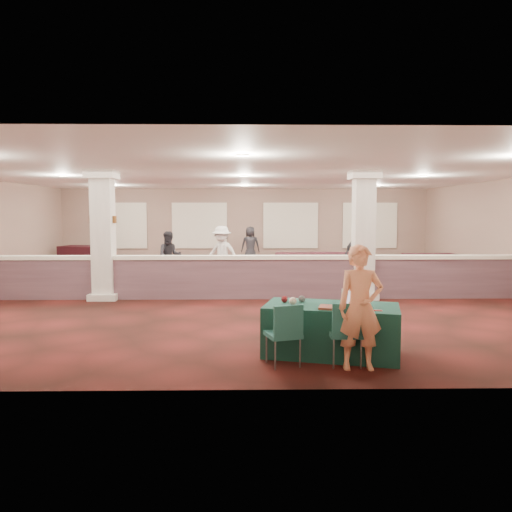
{
  "coord_description": "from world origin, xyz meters",
  "views": [
    {
      "loc": [
        0.07,
        -13.96,
        2.17
      ],
      "look_at": [
        0.29,
        -2.0,
        1.13
      ],
      "focal_mm": 35.0,
      "sensor_mm": 36.0,
      "label": 1
    }
  ],
  "objects_px": {
    "far_table_front_center": "(268,275)",
    "far_table_back_left": "(86,256)",
    "far_table_front_left": "(164,270)",
    "attendee_d": "(250,246)",
    "attendee_c": "(356,255)",
    "conf_chair_main": "(346,329)",
    "near_table": "(331,330)",
    "attendee_a": "(170,256)",
    "far_table_front_right": "(339,264)",
    "woman": "(360,307)",
    "attendee_b": "(222,253)",
    "far_table_back_right": "(431,264)",
    "conf_chair_side": "(285,330)",
    "far_table_back_center": "(302,264)"
  },
  "relations": [
    {
      "from": "far_table_front_center",
      "to": "far_table_back_left",
      "type": "bearing_deg",
      "value": 139.54
    },
    {
      "from": "far_table_front_left",
      "to": "attendee_d",
      "type": "xyz_separation_m",
      "value": [
        2.72,
        5.34,
        0.4
      ]
    },
    {
      "from": "far_table_back_left",
      "to": "attendee_d",
      "type": "relative_size",
      "value": 1.26
    },
    {
      "from": "attendee_c",
      "to": "conf_chair_main",
      "type": "bearing_deg",
      "value": -137.81
    },
    {
      "from": "near_table",
      "to": "attendee_a",
      "type": "height_order",
      "value": "attendee_a"
    },
    {
      "from": "far_table_front_left",
      "to": "far_table_front_right",
      "type": "height_order",
      "value": "far_table_front_left"
    },
    {
      "from": "near_table",
      "to": "woman",
      "type": "height_order",
      "value": "woman"
    },
    {
      "from": "attendee_b",
      "to": "far_table_back_right",
      "type": "bearing_deg",
      "value": 30.67
    },
    {
      "from": "far_table_back_right",
      "to": "attendee_c",
      "type": "xyz_separation_m",
      "value": [
        -2.95,
        -1.4,
        0.45
      ]
    },
    {
      "from": "attendee_b",
      "to": "attendee_c",
      "type": "relative_size",
      "value": 1.07
    },
    {
      "from": "far_table_front_left",
      "to": "attendee_b",
      "type": "distance_m",
      "value": 1.9
    },
    {
      "from": "far_table_front_left",
      "to": "attendee_b",
      "type": "bearing_deg",
      "value": 15.14
    },
    {
      "from": "near_table",
      "to": "far_table_back_right",
      "type": "xyz_separation_m",
      "value": [
        5.14,
        9.7,
        -0.02
      ]
    },
    {
      "from": "near_table",
      "to": "woman",
      "type": "bearing_deg",
      "value": -53.91
    },
    {
      "from": "woman",
      "to": "far_table_front_right",
      "type": "distance_m",
      "value": 10.34
    },
    {
      "from": "far_table_front_right",
      "to": "conf_chair_main",
      "type": "bearing_deg",
      "value": -99.94
    },
    {
      "from": "conf_chair_main",
      "to": "far_table_front_center",
      "type": "relative_size",
      "value": 0.49
    },
    {
      "from": "far_table_front_right",
      "to": "attendee_d",
      "type": "relative_size",
      "value": 1.22
    },
    {
      "from": "far_table_front_right",
      "to": "attendee_b",
      "type": "distance_m",
      "value": 4.13
    },
    {
      "from": "conf_chair_main",
      "to": "far_table_back_right",
      "type": "height_order",
      "value": "conf_chair_main"
    },
    {
      "from": "far_table_front_center",
      "to": "far_table_back_right",
      "type": "xyz_separation_m",
      "value": [
        5.82,
        2.9,
        -0.01
      ]
    },
    {
      "from": "attendee_a",
      "to": "woman",
      "type": "bearing_deg",
      "value": -74.15
    },
    {
      "from": "near_table",
      "to": "attendee_b",
      "type": "bearing_deg",
      "value": 118.41
    },
    {
      "from": "far_table_back_left",
      "to": "near_table",
      "type": "bearing_deg",
      "value": -58.69
    },
    {
      "from": "far_table_back_left",
      "to": "woman",
      "type": "bearing_deg",
      "value": -59.15
    },
    {
      "from": "conf_chair_side",
      "to": "far_table_back_left",
      "type": "distance_m",
      "value": 15.26
    },
    {
      "from": "attendee_b",
      "to": "attendee_c",
      "type": "xyz_separation_m",
      "value": [
        4.27,
        -0.15,
        -0.06
      ]
    },
    {
      "from": "attendee_c",
      "to": "attendee_b",
      "type": "bearing_deg",
      "value": 143.29
    },
    {
      "from": "conf_chair_side",
      "to": "woman",
      "type": "xyz_separation_m",
      "value": [
        1.03,
        -0.12,
        0.34
      ]
    },
    {
      "from": "far_table_front_left",
      "to": "far_table_back_left",
      "type": "bearing_deg",
      "value": 128.93
    },
    {
      "from": "conf_chair_side",
      "to": "far_table_front_center",
      "type": "distance_m",
      "value": 7.38
    },
    {
      "from": "conf_chair_side",
      "to": "woman",
      "type": "relative_size",
      "value": 0.52
    },
    {
      "from": "woman",
      "to": "attendee_c",
      "type": "height_order",
      "value": "woman"
    },
    {
      "from": "conf_chair_side",
      "to": "attendee_a",
      "type": "xyz_separation_m",
      "value": [
        -3.01,
        9.04,
        0.26
      ]
    },
    {
      "from": "attendee_c",
      "to": "attendee_d",
      "type": "xyz_separation_m",
      "value": [
        -3.33,
        5.01,
        -0.02
      ]
    },
    {
      "from": "far_table_back_left",
      "to": "far_table_back_center",
      "type": "relative_size",
      "value": 1.06
    },
    {
      "from": "woman",
      "to": "far_table_front_center",
      "type": "relative_size",
      "value": 0.92
    },
    {
      "from": "far_table_back_right",
      "to": "far_table_front_center",
      "type": "bearing_deg",
      "value": -153.52
    },
    {
      "from": "conf_chair_main",
      "to": "far_table_back_left",
      "type": "bearing_deg",
      "value": 122.0
    },
    {
      "from": "attendee_b",
      "to": "attendee_d",
      "type": "xyz_separation_m",
      "value": [
        0.95,
        4.86,
        -0.07
      ]
    },
    {
      "from": "conf_chair_side",
      "to": "far_table_back_right",
      "type": "xyz_separation_m",
      "value": [
        5.89,
        10.28,
        -0.16
      ]
    },
    {
      "from": "attendee_b",
      "to": "attendee_c",
      "type": "height_order",
      "value": "attendee_b"
    },
    {
      "from": "far_table_back_center",
      "to": "woman",
      "type": "bearing_deg",
      "value": -92.0
    },
    {
      "from": "near_table",
      "to": "woman",
      "type": "distance_m",
      "value": 0.89
    },
    {
      "from": "near_table",
      "to": "attendee_d",
      "type": "height_order",
      "value": "attendee_d"
    },
    {
      "from": "far_table_front_center",
      "to": "conf_chair_main",
      "type": "bearing_deg",
      "value": -83.86
    },
    {
      "from": "attendee_d",
      "to": "far_table_back_left",
      "type": "bearing_deg",
      "value": 2.24
    },
    {
      "from": "attendee_b",
      "to": "far_table_front_center",
      "type": "bearing_deg",
      "value": -28.74
    },
    {
      "from": "near_table",
      "to": "attendee_c",
      "type": "bearing_deg",
      "value": 89.78
    },
    {
      "from": "far_table_front_right",
      "to": "attendee_b",
      "type": "height_order",
      "value": "attendee_b"
    }
  ]
}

